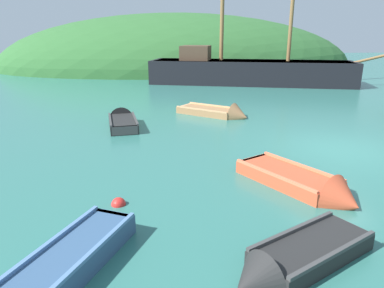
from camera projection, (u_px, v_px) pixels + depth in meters
ground_plane at (339, 149)px, 12.18m from camera, size 120.00×120.00×0.00m
shore_hill at (178, 67)px, 41.61m from camera, size 40.58×23.37×12.14m
sailing_ship at (248, 75)px, 27.76m from camera, size 18.09×7.66×12.68m
rowboat_portside at (54, 278)px, 5.57m from camera, size 2.31×3.50×0.88m
rowboat_outer_right at (294, 262)px, 6.03m from camera, size 3.04×2.22×0.92m
rowboat_outer_left at (219, 114)px, 17.12m from camera, size 3.57×3.22×1.22m
rowboat_center at (122, 122)px, 15.33m from camera, size 1.50×3.13×1.05m
rowboat_near_dock at (305, 186)px, 8.98m from camera, size 2.70×3.52×1.14m
buoy_red at (119, 205)px, 8.26m from camera, size 0.34×0.34×0.34m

